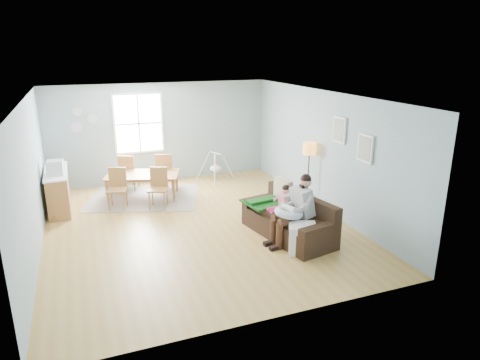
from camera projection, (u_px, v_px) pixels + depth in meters
name	position (u px, v px, depth m)	size (l,w,h in m)	color
room	(193.00, 111.00, 8.29)	(8.40, 9.40, 3.90)	#AE833D
window	(139.00, 123.00, 11.40)	(1.32, 0.08, 1.62)	white
pictures	(352.00, 139.00, 8.54)	(0.05, 1.34, 0.74)	white
wall_plates	(82.00, 120.00, 10.88)	(0.67, 0.02, 0.66)	#93A6B1
sofa	(290.00, 222.00, 8.47)	(1.25, 2.17, 0.82)	black
green_throw	(267.00, 201.00, 8.91)	(0.93, 0.75, 0.04)	#13571A
beige_pillow	(283.00, 191.00, 8.87)	(0.14, 0.50, 0.50)	tan
father	(295.00, 207.00, 8.04)	(0.98, 0.50, 1.34)	#9B9B9E
nursing_pillow	(289.00, 213.00, 7.98)	(0.54, 0.54, 0.15)	silver
infant	(288.00, 208.00, 7.99)	(0.21, 0.38, 0.14)	silver
toddler	(282.00, 201.00, 8.46)	(0.51, 0.29, 0.78)	silver
floor_lamp	(309.00, 154.00, 9.85)	(0.30, 0.30, 1.50)	black
storage_cube	(302.00, 238.00, 7.78)	(0.62, 0.59, 0.54)	white
rug	(144.00, 197.00, 10.68)	(2.60, 1.97, 0.01)	gray
dining_table	(143.00, 186.00, 10.59)	(1.74, 0.97, 0.61)	brown
chair_sw	(117.00, 185.00, 9.88)	(0.53, 0.53, 0.94)	olive
chair_se	(158.00, 185.00, 9.93)	(0.55, 0.55, 0.94)	olive
chair_nw	(128.00, 170.00, 11.11)	(0.57, 0.57, 0.95)	olive
chair_ne	(165.00, 169.00, 11.14)	(0.56, 0.56, 0.98)	olive
counter	(58.00, 190.00, 9.80)	(0.50, 1.66, 0.93)	brown
monitor	(55.00, 167.00, 9.34)	(0.36, 0.34, 0.31)	silver
baby_swing	(216.00, 168.00, 12.01)	(1.02, 1.03, 0.79)	silver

